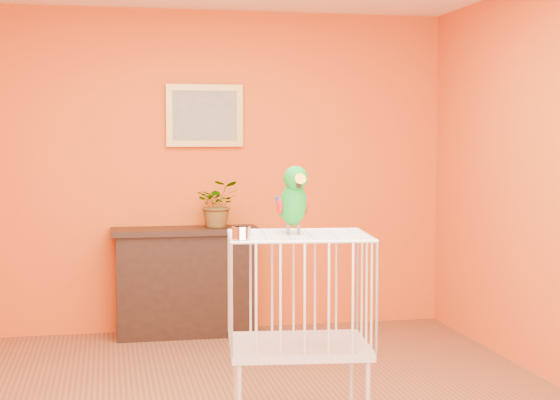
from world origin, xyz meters
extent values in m
plane|color=#DE4A14|center=(0.00, 2.25, 1.30)|extent=(4.00, 0.00, 4.00)
plane|color=#DE4A14|center=(0.00, -2.25, 1.30)|extent=(4.00, 0.00, 4.00)
cube|color=black|center=(-0.18, 2.05, 0.41)|extent=(1.08, 0.36, 0.81)
cube|color=black|center=(-0.18, 2.05, 0.84)|extent=(1.16, 0.42, 0.05)
cube|color=black|center=(-0.18, 1.89, 0.41)|extent=(0.76, 0.02, 0.41)
cube|color=#4E2616|center=(-0.41, 2.00, 0.32)|extent=(0.05, 0.16, 0.25)
cube|color=#2A4522|center=(-0.33, 2.00, 0.32)|extent=(0.05, 0.16, 0.25)
cube|color=#4E2616|center=(-0.25, 2.00, 0.32)|extent=(0.05, 0.16, 0.25)
cube|color=#2A4522|center=(-0.16, 2.00, 0.32)|extent=(0.05, 0.16, 0.25)
cube|color=#4E2616|center=(-0.07, 2.00, 0.32)|extent=(0.05, 0.16, 0.25)
imported|color=#26722D|center=(0.08, 2.05, 1.00)|extent=(0.36, 0.39, 0.29)
cube|color=#B69041|center=(0.00, 2.22, 1.75)|extent=(0.62, 0.03, 0.50)
cube|color=gray|center=(0.00, 2.21, 1.75)|extent=(0.52, 0.01, 0.40)
cube|color=beige|center=(0.17, -0.50, 0.50)|extent=(0.75, 0.61, 0.04)
cube|color=beige|center=(0.17, -0.50, 1.07)|extent=(0.75, 0.61, 0.01)
cylinder|color=beige|center=(-0.12, -0.23, 0.24)|extent=(0.03, 0.03, 0.48)
cylinder|color=beige|center=(0.51, -0.30, 0.24)|extent=(0.03, 0.03, 0.48)
cylinder|color=silver|center=(-0.15, -0.68, 1.11)|extent=(0.09, 0.09, 0.06)
cylinder|color=#59544C|center=(0.12, -0.47, 1.10)|extent=(0.02, 0.02, 0.05)
cylinder|color=#59544C|center=(0.18, -0.47, 1.10)|extent=(0.02, 0.02, 0.05)
ellipsoid|color=#069020|center=(0.15, -0.47, 1.23)|extent=(0.15, 0.20, 0.25)
ellipsoid|color=#069020|center=(0.15, -0.51, 1.36)|extent=(0.13, 0.14, 0.12)
cone|color=orange|center=(0.15, -0.57, 1.35)|extent=(0.06, 0.09, 0.08)
cone|color=black|center=(0.15, -0.55, 1.33)|extent=(0.03, 0.03, 0.03)
sphere|color=black|center=(0.11, -0.53, 1.38)|extent=(0.02, 0.02, 0.02)
sphere|color=black|center=(0.19, -0.53, 1.38)|extent=(0.02, 0.02, 0.02)
ellipsoid|color=#A50C0C|center=(0.08, -0.46, 1.22)|extent=(0.04, 0.08, 0.09)
ellipsoid|color=navy|center=(0.22, -0.45, 1.22)|extent=(0.04, 0.08, 0.09)
cone|color=#069020|center=(0.14, -0.38, 1.15)|extent=(0.09, 0.18, 0.14)
camera|label=1|loc=(-0.78, -4.71, 1.56)|focal=55.00mm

